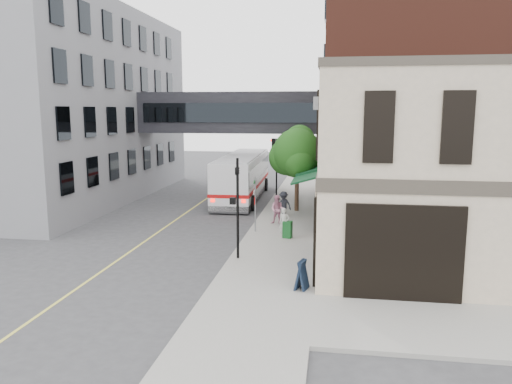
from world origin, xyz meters
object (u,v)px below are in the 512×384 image
(bus, at_px, (242,175))
(pedestrian_b, at_px, (278,210))
(pedestrian_c, at_px, (284,204))
(sandwich_board, at_px, (302,275))
(pedestrian_a, at_px, (284,223))
(newspaper_box, at_px, (288,229))

(bus, relative_size, pedestrian_b, 7.30)
(pedestrian_b, relative_size, pedestrian_c, 1.04)
(pedestrian_b, distance_m, sandwich_board, 10.71)
(bus, distance_m, sandwich_board, 20.03)
(sandwich_board, bearing_deg, pedestrian_a, 115.82)
(pedestrian_b, xyz_separation_m, pedestrian_c, (0.17, 1.81, -0.03))
(pedestrian_c, height_order, newspaper_box, pedestrian_c)
(bus, relative_size, pedestrian_c, 7.57)
(sandwich_board, bearing_deg, pedestrian_b, 116.53)
(pedestrian_b, distance_m, pedestrian_c, 1.82)
(pedestrian_a, distance_m, pedestrian_c, 4.83)
(pedestrian_b, bearing_deg, pedestrian_a, -67.51)
(bus, xyz_separation_m, pedestrian_a, (4.36, -11.63, -0.92))
(pedestrian_b, bearing_deg, sandwich_board, -69.29)
(newspaper_box, relative_size, sandwich_board, 0.79)
(pedestrian_a, relative_size, pedestrian_c, 0.95)
(pedestrian_c, bearing_deg, newspaper_box, -58.48)
(bus, height_order, newspaper_box, bus)
(bus, distance_m, newspaper_box, 12.64)
(pedestrian_c, distance_m, sandwich_board, 12.46)
(pedestrian_a, relative_size, newspaper_box, 1.76)
(pedestrian_c, xyz_separation_m, sandwich_board, (1.92, -12.31, -0.26))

